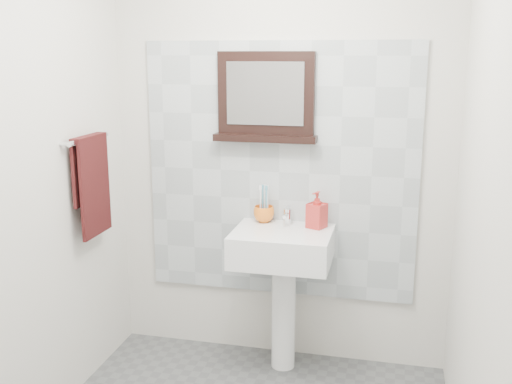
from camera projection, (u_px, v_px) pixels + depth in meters
back_wall at (280, 155)px, 3.50m from camera, size 2.00×0.01×2.50m
front_wall at (101, 305)px, 1.41m from camera, size 2.00×0.01×2.50m
left_wall at (14, 186)px, 2.68m from camera, size 0.01×2.20×2.50m
right_wall at (487, 212)px, 2.23m from camera, size 0.01×2.20×2.50m
splashback at (279, 172)px, 3.51m from camera, size 1.60×0.02×1.50m
pedestal_sink at (283, 261)px, 3.40m from camera, size 0.55×0.44×0.96m
toothbrush_cup at (264, 214)px, 3.51m from camera, size 0.13×0.13×0.10m
toothbrushes at (264, 201)px, 3.50m from camera, size 0.05×0.04×0.21m
soap_dispenser at (317, 210)px, 3.38m from camera, size 0.13×0.13×0.21m
framed_mirror at (266, 99)px, 3.40m from camera, size 0.60×0.11×0.51m
towel_bar at (88, 139)px, 3.20m from camera, size 0.07×0.40×0.03m
hand_towel at (92, 178)px, 3.24m from camera, size 0.06×0.30×0.55m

